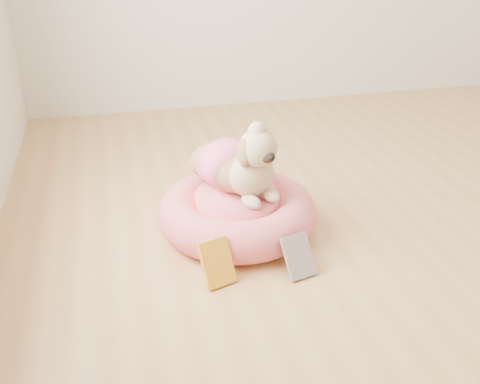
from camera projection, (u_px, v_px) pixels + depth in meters
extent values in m
cylinder|color=#F0605E|center=(237.00, 219.00, 2.38)|extent=(0.51, 0.51, 0.11)
torus|color=#F0605E|center=(237.00, 211.00, 2.37)|extent=(0.70, 0.70, 0.18)
cylinder|color=#F0605E|center=(237.00, 203.00, 2.35)|extent=(0.37, 0.37, 0.10)
cube|color=yellow|center=(217.00, 263.00, 2.02)|extent=(0.14, 0.13, 0.17)
cube|color=white|center=(298.00, 256.00, 2.08)|extent=(0.14, 0.14, 0.15)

